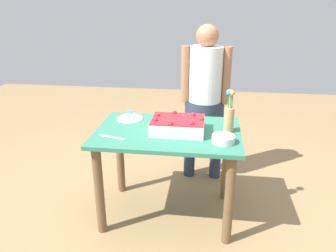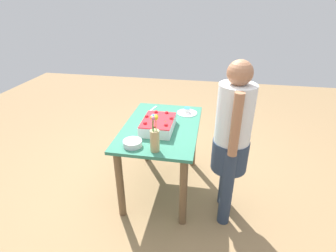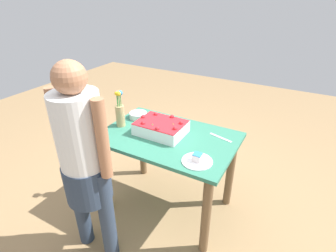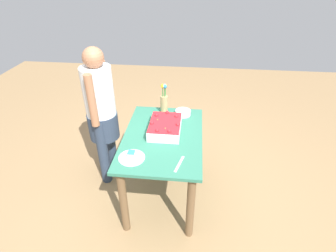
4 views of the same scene
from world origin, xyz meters
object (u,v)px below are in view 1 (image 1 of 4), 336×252
Objects in this scene: flower_vase at (229,115)px; fruit_bowl at (223,139)px; sheet_cake at (178,125)px; cake_knife at (112,137)px; serving_plate_with_slice at (130,117)px; person_standing at (205,95)px.

fruit_bowl is at bearing -101.14° from flower_vase.
flower_vase reaches higher than fruit_bowl.
cake_knife is at bearing -160.05° from sheet_cake.
flower_vase reaches higher than cake_knife.
person_standing is at bearing 36.34° from serving_plate_with_slice.
person_standing reaches higher than cake_knife.
person_standing is (0.65, 0.85, 0.10)m from cake_knife.
flower_vase is at bearing 78.86° from fruit_bowl.
sheet_cake is at bearing -15.10° from person_standing.
flower_vase is at bearing -149.97° from cake_knife.
cake_knife is 1.26× the size of fruit_bowl.
cake_knife is 1.07m from person_standing.
flower_vase reaches higher than sheet_cake.
person_standing is (-0.19, 0.63, -0.03)m from flower_vase.
cake_knife is 0.63× the size of flower_vase.
person_standing is (0.18, 0.68, 0.05)m from sheet_cake.
sheet_cake is 1.21× the size of flower_vase.
sheet_cake is at bearing -28.20° from serving_plate_with_slice.
cake_knife is at bearing -178.81° from fruit_bowl.
fruit_bowl is (0.80, 0.02, 0.02)m from cake_knife.
fruit_bowl is at bearing -24.20° from sheet_cake.
person_standing reaches higher than serving_plate_with_slice.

